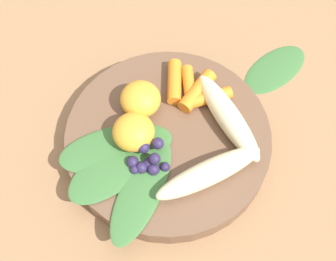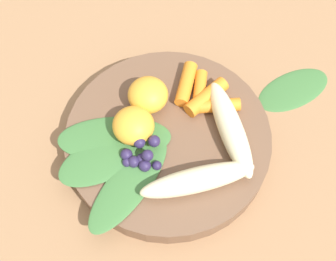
% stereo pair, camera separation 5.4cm
% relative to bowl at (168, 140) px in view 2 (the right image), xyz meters
% --- Properties ---
extents(ground_plane, '(2.40, 2.40, 0.00)m').
position_rel_bowl_xyz_m(ground_plane, '(0.00, 0.00, -0.01)').
color(ground_plane, '#99704C').
extents(bowl, '(0.25, 0.25, 0.03)m').
position_rel_bowl_xyz_m(bowl, '(0.00, 0.00, 0.00)').
color(bowl, brown).
rests_on(bowl, ground_plane).
extents(banana_peeled_left, '(0.05, 0.14, 0.03)m').
position_rel_bowl_xyz_m(banana_peeled_left, '(0.07, -0.03, 0.03)').
color(banana_peeled_left, beige).
rests_on(banana_peeled_left, bowl).
extents(banana_peeled_right, '(0.14, 0.05, 0.03)m').
position_rel_bowl_xyz_m(banana_peeled_right, '(0.01, -0.07, 0.03)').
color(banana_peeled_right, beige).
rests_on(banana_peeled_right, bowl).
extents(orange_segment_near, '(0.05, 0.05, 0.04)m').
position_rel_bowl_xyz_m(orange_segment_near, '(-0.04, 0.02, 0.03)').
color(orange_segment_near, '#F4A833').
rests_on(orange_segment_near, bowl).
extents(orange_segment_far, '(0.05, 0.05, 0.04)m').
position_rel_bowl_xyz_m(orange_segment_far, '(-0.01, 0.05, 0.03)').
color(orange_segment_far, '#F4A833').
rests_on(orange_segment_far, bowl).
extents(carrot_front, '(0.06, 0.03, 0.02)m').
position_rel_bowl_xyz_m(carrot_front, '(0.07, 0.01, 0.02)').
color(carrot_front, orange).
rests_on(carrot_front, bowl).
extents(carrot_mid_left, '(0.06, 0.04, 0.02)m').
position_rel_bowl_xyz_m(carrot_mid_left, '(0.06, 0.03, 0.02)').
color(carrot_mid_left, orange).
rests_on(carrot_mid_left, bowl).
extents(carrot_mid_right, '(0.04, 0.05, 0.02)m').
position_rel_bowl_xyz_m(carrot_mid_right, '(0.06, 0.04, 0.02)').
color(carrot_mid_right, orange).
rests_on(carrot_mid_right, bowl).
extents(carrot_rear, '(0.05, 0.06, 0.02)m').
position_rel_bowl_xyz_m(carrot_rear, '(0.05, 0.05, 0.02)').
color(carrot_rear, orange).
rests_on(carrot_rear, bowl).
extents(blueberry_pile, '(0.05, 0.04, 0.03)m').
position_rel_bowl_xyz_m(blueberry_pile, '(-0.04, -0.02, 0.02)').
color(blueberry_pile, '#2D234C').
rests_on(blueberry_pile, bowl).
extents(kale_leaf_left, '(0.15, 0.10, 0.00)m').
position_rel_bowl_xyz_m(kale_leaf_left, '(-0.06, 0.02, 0.02)').
color(kale_leaf_left, '#3D7038').
rests_on(kale_leaf_left, bowl).
extents(kale_leaf_right, '(0.13, 0.07, 0.00)m').
position_rel_bowl_xyz_m(kale_leaf_right, '(-0.08, 0.00, 0.02)').
color(kale_leaf_right, '#3D7038').
rests_on(kale_leaf_right, bowl).
extents(kale_leaf_rear, '(0.14, 0.12, 0.00)m').
position_rel_bowl_xyz_m(kale_leaf_rear, '(-0.07, -0.04, 0.02)').
color(kale_leaf_rear, '#3D7038').
rests_on(kale_leaf_rear, bowl).
extents(kale_leaf_stray, '(0.11, 0.07, 0.01)m').
position_rel_bowl_xyz_m(kale_leaf_stray, '(0.19, 0.01, -0.01)').
color(kale_leaf_stray, '#3D7038').
rests_on(kale_leaf_stray, ground_plane).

